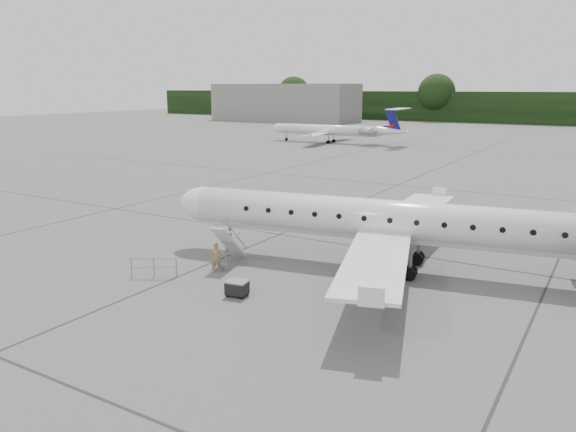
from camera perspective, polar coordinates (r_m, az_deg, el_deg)
The scene contains 9 objects.
ground at distance 28.05m, azimuth 4.74°, elevation -6.25°, with size 320.00×320.00×0.00m, color #5C5C59.
treeline at distance 154.32m, azimuth 27.13°, elevation 9.66°, with size 260.00×4.00×8.00m, color black.
terminal_building at distance 156.79m, azimuth -0.34°, elevation 11.45°, with size 40.00×14.00×10.00m, color slate.
main_regional_jet at distance 28.83m, azimuth 11.04°, elevation 1.52°, with size 28.16×20.27×7.22m, color silver, non-canonical shape.
airstair at distance 29.87m, azimuth -6.03°, elevation -2.80°, with size 0.85×2.52×2.26m, color silver, non-canonical shape.
passenger at distance 28.78m, azimuth -7.29°, elevation -4.21°, with size 0.56×0.37×1.53m, color olive.
safety_railing at distance 28.61m, azimuth -13.47°, elevation -5.13°, with size 2.20×0.08×1.00m, color gray, non-canonical shape.
baggage_cart at distance 25.55m, azimuth -5.20°, elevation -7.27°, with size 0.92×0.74×0.79m, color black, non-canonical shape.
bg_regional_left at distance 95.39m, azimuth 3.96°, elevation 9.23°, with size 22.93×16.51×6.02m, color silver, non-canonical shape.
Camera 1 is at (11.64, -23.79, 9.23)m, focal length 35.00 mm.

